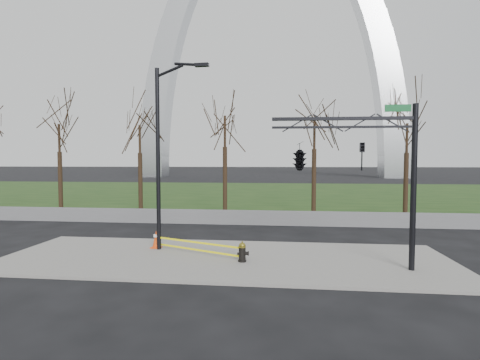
# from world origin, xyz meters

# --- Properties ---
(ground) EXTENTS (500.00, 500.00, 0.00)m
(ground) POSITION_xyz_m (0.00, 0.00, 0.00)
(ground) COLOR black
(ground) RESTS_ON ground
(sidewalk) EXTENTS (18.00, 6.00, 0.10)m
(sidewalk) POSITION_xyz_m (0.00, 0.00, 0.05)
(sidewalk) COLOR slate
(sidewalk) RESTS_ON ground
(grass_strip) EXTENTS (120.00, 40.00, 0.06)m
(grass_strip) POSITION_xyz_m (0.00, 30.00, 0.03)
(grass_strip) COLOR #1A3714
(grass_strip) RESTS_ON ground
(guardrail) EXTENTS (60.00, 0.30, 0.90)m
(guardrail) POSITION_xyz_m (0.00, 8.00, 0.45)
(guardrail) COLOR #59595B
(guardrail) RESTS_ON ground
(gateway_arch) EXTENTS (66.00, 6.00, 65.00)m
(gateway_arch) POSITION_xyz_m (0.00, 75.00, 32.50)
(gateway_arch) COLOR silver
(gateway_arch) RESTS_ON ground
(tree_row) EXTENTS (49.00, 4.00, 7.79)m
(tree_row) POSITION_xyz_m (1.50, 12.00, 3.90)
(tree_row) COLOR black
(tree_row) RESTS_ON ground
(fire_hydrant) EXTENTS (0.49, 0.32, 0.79)m
(fire_hydrant) POSITION_xyz_m (0.81, -0.56, 0.46)
(fire_hydrant) COLOR black
(fire_hydrant) RESTS_ON sidewalk
(traffic_cone) EXTENTS (0.47, 0.47, 0.79)m
(traffic_cone) POSITION_xyz_m (-3.27, 1.20, 0.49)
(traffic_cone) COLOR #E3410B
(traffic_cone) RESTS_ON sidewalk
(street_light) EXTENTS (2.39, 0.32, 8.21)m
(street_light) POSITION_xyz_m (-2.84, 0.97, 4.69)
(street_light) COLOR black
(street_light) RESTS_ON ground
(traffic_signal_mast) EXTENTS (5.10, 2.50, 6.00)m
(traffic_signal_mast) POSITION_xyz_m (3.69, -1.05, 4.15)
(traffic_signal_mast) COLOR black
(traffic_signal_mast) RESTS_ON ground
(caution_tape) EXTENTS (4.07, 1.76, 0.41)m
(caution_tape) POSITION_xyz_m (-1.19, 0.27, 0.45)
(caution_tape) COLOR #FFF60D
(caution_tape) RESTS_ON ground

